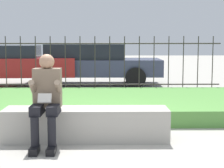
# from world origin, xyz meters

# --- Properties ---
(ground_plane) EXTENTS (60.00, 60.00, 0.00)m
(ground_plane) POSITION_xyz_m (0.00, 0.00, 0.00)
(ground_plane) COLOR #A8A399
(stone_bench) EXTENTS (2.39, 0.54, 0.47)m
(stone_bench) POSITION_xyz_m (-0.19, 0.00, 0.21)
(stone_bench) COLOR #ADA89E
(stone_bench) RESTS_ON ground_plane
(person_seated_reader) EXTENTS (0.42, 0.73, 1.27)m
(person_seated_reader) POSITION_xyz_m (-0.72, -0.30, 0.70)
(person_seated_reader) COLOR black
(person_seated_reader) RESTS_ON ground_plane
(grass_berm) EXTENTS (8.12, 3.19, 0.28)m
(grass_berm) POSITION_xyz_m (0.00, 2.29, 0.14)
(grass_berm) COLOR #569342
(grass_berm) RESTS_ON ground_plane
(iron_fence) EXTENTS (6.12, 0.03, 1.56)m
(iron_fence) POSITION_xyz_m (0.00, 4.30, 0.81)
(iron_fence) COLOR #332D28
(iron_fence) RESTS_ON ground_plane
(car_parked_center) EXTENTS (4.57, 2.01, 1.33)m
(car_parked_center) POSITION_xyz_m (-0.45, 6.91, 0.72)
(car_parked_center) COLOR #383D56
(car_parked_center) RESTS_ON ground_plane
(car_parked_left) EXTENTS (4.44, 2.03, 1.29)m
(car_parked_left) POSITION_xyz_m (-3.10, 6.54, 0.71)
(car_parked_left) COLOR maroon
(car_parked_left) RESTS_ON ground_plane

